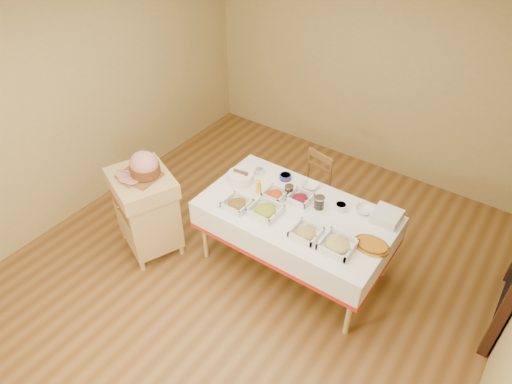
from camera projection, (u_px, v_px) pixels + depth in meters
room_shell at (252, 168)px, 3.92m from camera, size 5.00×5.00×5.00m
dining_table at (296, 223)px, 4.41m from camera, size 1.82×1.02×0.76m
butcher_cart at (146, 208)px, 4.68m from camera, size 0.83×0.77×0.94m
dining_chair at (311, 188)px, 5.12m from camera, size 0.44×0.43×0.83m
ham_on_board at (144, 167)px, 4.36m from camera, size 0.41×0.39×0.27m
serving_dish_a at (237, 204)px, 4.33m from camera, size 0.24×0.24×0.10m
serving_dish_b at (265, 210)px, 4.25m from camera, size 0.27×0.27×0.11m
serving_dish_c at (306, 233)px, 4.02m from camera, size 0.24×0.24×0.10m
serving_dish_d at (337, 245)px, 3.90m from camera, size 0.28×0.28×0.11m
serving_dish_e at (275, 194)px, 4.44m from camera, size 0.21×0.20×0.10m
serving_dish_f at (300, 198)px, 4.40m from camera, size 0.22×0.21×0.10m
small_bowl_left at (259, 171)px, 4.75m from camera, size 0.11×0.11×0.05m
small_bowl_mid at (285, 177)px, 4.67m from camera, size 0.12×0.12×0.05m
small_bowl_right at (341, 206)px, 4.30m from camera, size 0.12×0.12×0.06m
bowl_white_imported at (310, 186)px, 4.57m from camera, size 0.16×0.16×0.04m
bowl_small_imported at (364, 210)px, 4.27m from camera, size 0.18×0.18×0.05m
preserve_jar_left at (289, 191)px, 4.45m from camera, size 0.09×0.09×0.11m
preserve_jar_right at (319, 203)px, 4.30m from camera, size 0.10×0.10×0.13m
mustard_bottle at (258, 186)px, 4.47m from camera, size 0.05×0.05×0.17m
bread_basket at (241, 177)px, 4.64m from camera, size 0.26×0.26×0.12m
plate_stack at (387, 216)px, 4.17m from camera, size 0.25×0.25×0.09m
brass_platter at (371, 245)px, 3.92m from camera, size 0.32×0.23×0.04m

